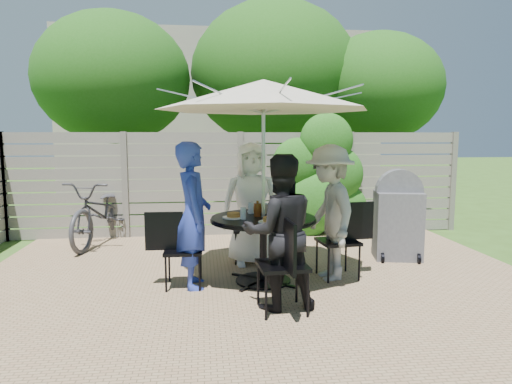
{
  "coord_description": "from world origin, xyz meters",
  "views": [
    {
      "loc": [
        -0.67,
        -5.03,
        1.78
      ],
      "look_at": [
        -0.02,
        0.49,
        1.09
      ],
      "focal_mm": 32.0,
      "sensor_mm": 36.0,
      "label": 1
    }
  ],
  "objects": [
    {
      "name": "plate_right",
      "position": [
        0.4,
        0.31,
        0.84
      ],
      "size": [
        0.26,
        0.26,
        0.06
      ],
      "color": "white",
      "rests_on": "patio_table"
    },
    {
      "name": "person_front",
      "position": [
        0.1,
        -0.54,
        0.8
      ],
      "size": [
        0.82,
        0.66,
        1.6
      ],
      "primitive_type": "imported",
      "rotation": [
        0.0,
        0.0,
        3.21
      ],
      "color": "black",
      "rests_on": "ground"
    },
    {
      "name": "patio_table",
      "position": [
        0.04,
        0.29,
        0.57
      ],
      "size": [
        1.33,
        1.33,
        0.82
      ],
      "rotation": [
        0.0,
        0.0,
        0.07
      ],
      "color": "black",
      "rests_on": "ground"
    },
    {
      "name": "chair_left",
      "position": [
        -0.92,
        0.22,
        0.27
      ],
      "size": [
        0.66,
        0.45,
        0.91
      ],
      "rotation": [
        0.0,
        0.0,
        6.25
      ],
      "color": "black",
      "rests_on": "ground"
    },
    {
      "name": "chair_front",
      "position": [
        0.11,
        -0.68,
        0.3
      ],
      "size": [
        0.51,
        0.73,
        1.0
      ],
      "rotation": [
        0.0,
        0.0,
        1.63
      ],
      "color": "black",
      "rests_on": "ground"
    },
    {
      "name": "person_right",
      "position": [
        0.87,
        0.35,
        0.84
      ],
      "size": [
        0.7,
        1.13,
        1.68
      ],
      "primitive_type": "imported",
      "rotation": [
        0.0,
        0.0,
        4.78
      ],
      "color": "#A7A5A2",
      "rests_on": "ground"
    },
    {
      "name": "umbrella",
      "position": [
        0.04,
        0.29,
        2.25
      ],
      "size": [
        2.67,
        2.67,
        2.43
      ],
      "rotation": [
        0.0,
        0.0,
        0.07
      ],
      "color": "silver",
      "rests_on": "ground"
    },
    {
      "name": "backyard_envelope",
      "position": [
        0.09,
        10.29,
        2.61
      ],
      "size": [
        60.0,
        60.0,
        5.0
      ],
      "color": "#33531A",
      "rests_on": "ground"
    },
    {
      "name": "glass_left",
      "position": [
        -0.21,
        0.16,
        0.89
      ],
      "size": [
        0.07,
        0.07,
        0.14
      ],
      "primitive_type": "cylinder",
      "color": "silver",
      "rests_on": "patio_table"
    },
    {
      "name": "syrup_jug",
      "position": [
        -0.02,
        0.33,
        0.9
      ],
      "size": [
        0.09,
        0.09,
        0.16
      ],
      "primitive_type": "cylinder",
      "color": "#59280C",
      "rests_on": "patio_table"
    },
    {
      "name": "plate_left",
      "position": [
        -0.32,
        0.26,
        0.84
      ],
      "size": [
        0.26,
        0.26,
        0.06
      ],
      "color": "white",
      "rests_on": "patio_table"
    },
    {
      "name": "coffee_cup",
      "position": [
        0.13,
        0.51,
        0.88
      ],
      "size": [
        0.08,
        0.08,
        0.12
      ],
      "primitive_type": "cylinder",
      "color": "#C6B293",
      "rests_on": "patio_table"
    },
    {
      "name": "person_left",
      "position": [
        -0.79,
        0.23,
        0.86
      ],
      "size": [
        0.45,
        0.65,
        1.72
      ],
      "primitive_type": "imported",
      "rotation": [
        0.0,
        0.0,
        7.92
      ],
      "color": "#283BAE",
      "rests_on": "ground"
    },
    {
      "name": "plate_back",
      "position": [
        0.02,
        0.65,
        0.84
      ],
      "size": [
        0.26,
        0.26,
        0.06
      ],
      "color": "white",
      "rests_on": "patio_table"
    },
    {
      "name": "chair_right",
      "position": [
        1.01,
        0.36,
        0.29
      ],
      "size": [
        0.72,
        0.51,
        0.96
      ],
      "rotation": [
        0.0,
        0.0,
        3.25
      ],
      "color": "black",
      "rests_on": "ground"
    },
    {
      "name": "glass_right",
      "position": [
        0.29,
        0.41,
        0.89
      ],
      "size": [
        0.07,
        0.07,
        0.14
      ],
      "primitive_type": "cylinder",
      "color": "silver",
      "rests_on": "patio_table"
    },
    {
      "name": "person_back",
      "position": [
        -0.02,
        1.12,
        0.85
      ],
      "size": [
        0.86,
        0.6,
        1.69
      ],
      "primitive_type": "imported",
      "rotation": [
        0.0,
        0.0,
        6.35
      ],
      "color": "white",
      "rests_on": "ground"
    },
    {
      "name": "bbq_grill",
      "position": [
        2.1,
        1.11,
        0.6
      ],
      "size": [
        0.73,
        0.62,
        1.31
      ],
      "rotation": [
        0.0,
        0.0,
        -0.21
      ],
      "color": "#5B5B61",
      "rests_on": "ground"
    },
    {
      "name": "plate_front",
      "position": [
        0.07,
        -0.07,
        0.84
      ],
      "size": [
        0.26,
        0.26,
        0.06
      ],
      "color": "white",
      "rests_on": "patio_table"
    },
    {
      "name": "chair_back",
      "position": [
        -0.02,
        1.25,
        0.29
      ],
      "size": [
        0.49,
        0.71,
        0.97
      ],
      "rotation": [
        0.0,
        0.0,
        4.67
      ],
      "color": "black",
      "rests_on": "ground"
    },
    {
      "name": "bicycle",
      "position": [
        -2.32,
        2.6,
        0.53
      ],
      "size": [
        1.15,
        2.14,
        1.07
      ],
      "primitive_type": "imported",
      "rotation": [
        0.0,
        0.0,
        -0.22
      ],
      "color": "#333338",
      "rests_on": "ground"
    },
    {
      "name": "glass_back",
      "position": [
        -0.08,
        0.54,
        0.89
      ],
      "size": [
        0.07,
        0.07,
        0.14
      ],
      "primitive_type": "cylinder",
      "color": "silver",
      "rests_on": "patio_table"
    },
    {
      "name": "plate_extra",
      "position": [
        0.24,
        0.0,
        0.84
      ],
      "size": [
        0.24,
        0.24,
        0.06
      ],
      "color": "white",
      "rests_on": "patio_table"
    }
  ]
}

